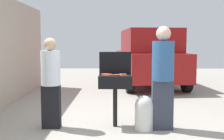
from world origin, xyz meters
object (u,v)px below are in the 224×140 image
hot_dog_4 (105,75)px  person_right (163,74)px  bbq_grill (115,83)px  hot_dog_0 (107,75)px  propane_tank (144,112)px  parked_minivan (149,57)px  hot_dog_6 (118,75)px  hot_dog_3 (114,75)px  person_left (51,80)px  hot_dog_7 (124,75)px  hot_dog_1 (123,74)px  hot_dog_2 (108,74)px  hot_dog_5 (105,74)px

hot_dog_4 → person_right: 1.01m
bbq_grill → hot_dog_0: (-0.14, -0.09, 0.16)m
propane_tank → parked_minivan: parked_minivan is taller
hot_dog_6 → parked_minivan: size_ratio=0.03×
hot_dog_3 → propane_tank: 0.84m
hot_dog_6 → person_left: (-1.21, -0.06, -0.08)m
bbq_grill → parked_minivan: bearing=76.3°
propane_tank → person_right: 0.75m
hot_dog_7 → propane_tank: 0.74m
hot_dog_6 → hot_dog_7: 0.13m
hot_dog_1 → hot_dog_3: 0.22m
hot_dog_1 → parked_minivan: parked_minivan is taller
hot_dog_1 → person_right: (0.70, -0.23, 0.03)m
hot_dog_6 → bbq_grill: bearing=145.4°
hot_dog_6 → person_right: (0.78, -0.11, 0.03)m
hot_dog_2 → person_right: (0.97, -0.21, 0.03)m
parked_minivan → hot_dog_6: bearing=71.7°
hot_dog_4 → person_left: (-0.98, 0.03, -0.08)m
hot_dog_2 → hot_dog_0: bearing=-94.4°
hot_dog_7 → person_left: person_left is taller
hot_dog_4 → hot_dog_5: bearing=94.7°
hot_dog_1 → hot_dog_3: size_ratio=1.00×
hot_dog_1 → hot_dog_7: 0.22m
person_left → parked_minivan: bearing=54.3°
hot_dog_5 → parked_minivan: parked_minivan is taller
hot_dog_6 → person_left: size_ratio=0.08×
hot_dog_3 → hot_dog_5: same height
hot_dog_6 → propane_tank: hot_dog_6 is taller
hot_dog_7 → hot_dog_4: bearing=179.0°
hot_dog_0 → hot_dog_4: (-0.03, -0.03, 0.00)m
hot_dog_6 → parked_minivan: bearing=77.0°
hot_dog_1 → person_right: 0.74m
hot_dog_6 → propane_tank: bearing=-21.7°
hot_dog_0 → propane_tank: bearing=-10.8°
hot_dog_1 → hot_dog_7: (0.01, -0.22, 0.00)m
propane_tank → hot_dog_2: bearing=156.1°
hot_dog_4 → parked_minivan: size_ratio=0.03×
hot_dog_6 → propane_tank: 0.80m
bbq_grill → hot_dog_3: hot_dog_3 is taller
hot_dog_3 → hot_dog_6: bearing=27.4°
hot_dog_3 → hot_dog_5: size_ratio=1.00×
hot_dog_0 → hot_dog_6: size_ratio=1.00×
person_left → person_right: person_right is taller
bbq_grill → hot_dog_3: size_ratio=7.31×
hot_dog_0 → hot_dog_7: bearing=-7.1°
hot_dog_3 → hot_dog_7: 0.17m
person_right → hot_dog_7: bearing=-15.3°
person_left → hot_dog_6: bearing=-8.2°
hot_dog_2 → propane_tank: size_ratio=0.21×
hot_dog_6 → hot_dog_0: bearing=-164.6°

